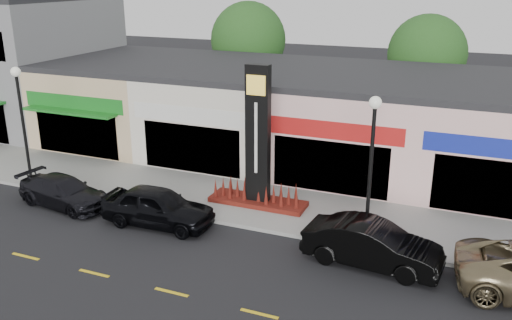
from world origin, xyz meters
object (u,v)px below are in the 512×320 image
at_px(pylon_sign, 258,157).
at_px(car_black_sedan, 158,207).
at_px(car_dark_sedan, 64,192).
at_px(lamp_west_near, 22,114).
at_px(car_black_conv, 372,245).
at_px(lamp_east_near, 371,156).

xyz_separation_m(pylon_sign, car_black_sedan, (-3.02, -3.13, -1.49)).
bearing_deg(pylon_sign, car_dark_sedan, -158.62).
relative_size(lamp_west_near, pylon_sign, 0.91).
distance_m(car_dark_sedan, car_black_sedan, 4.79).
bearing_deg(car_black_conv, lamp_west_near, 90.38).
height_order(car_black_sedan, car_black_conv, car_black_sedan).
distance_m(car_black_sedan, car_black_conv, 8.50).
bearing_deg(lamp_east_near, lamp_west_near, 180.00).
distance_m(lamp_east_near, car_dark_sedan, 13.19).
height_order(lamp_east_near, pylon_sign, pylon_sign).
relative_size(lamp_east_near, pylon_sign, 0.91).
bearing_deg(lamp_east_near, pylon_sign, 161.25).
relative_size(lamp_east_near, car_dark_sedan, 1.25).
xyz_separation_m(pylon_sign, car_black_conv, (5.48, -3.06, -1.50)).
xyz_separation_m(lamp_east_near, pylon_sign, (-5.00, 1.70, -1.20)).
bearing_deg(lamp_west_near, car_black_conv, -4.74).
bearing_deg(car_dark_sedan, pylon_sign, -61.03).
distance_m(lamp_east_near, car_black_conv, 3.06).
height_order(lamp_west_near, car_dark_sedan, lamp_west_near).
relative_size(lamp_west_near, car_black_sedan, 1.19).
bearing_deg(car_black_sedan, pylon_sign, -45.98).
distance_m(pylon_sign, car_dark_sedan, 8.55).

